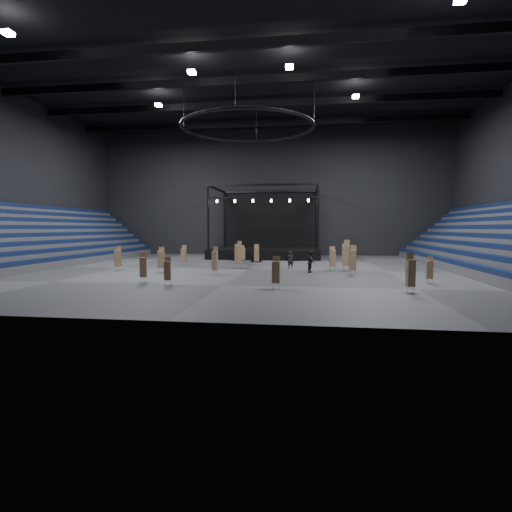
# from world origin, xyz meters

# --- Properties ---
(floor) EXTENTS (50.00, 50.00, 0.00)m
(floor) POSITION_xyz_m (0.00, 0.00, 0.00)
(floor) COLOR #454447
(floor) RESTS_ON ground
(ceiling) EXTENTS (50.00, 42.00, 0.20)m
(ceiling) POSITION_xyz_m (0.00, 0.00, 18.00)
(ceiling) COLOR black
(ceiling) RESTS_ON wall_back
(wall_back) EXTENTS (50.00, 0.20, 18.00)m
(wall_back) POSITION_xyz_m (0.00, 21.00, 9.00)
(wall_back) COLOR black
(wall_back) RESTS_ON ground
(wall_front) EXTENTS (50.00, 0.20, 18.00)m
(wall_front) POSITION_xyz_m (0.00, -21.00, 9.00)
(wall_front) COLOR black
(wall_front) RESTS_ON ground
(wall_left) EXTENTS (0.20, 42.00, 18.00)m
(wall_left) POSITION_xyz_m (-25.00, 0.00, 9.00)
(wall_left) COLOR black
(wall_left) RESTS_ON ground
(bleachers_left) EXTENTS (7.20, 40.00, 6.40)m
(bleachers_left) POSITION_xyz_m (-22.94, 0.00, 1.73)
(bleachers_left) COLOR #4C4C4E
(bleachers_left) RESTS_ON floor
(stage) EXTENTS (14.00, 10.00, 9.20)m
(stage) POSITION_xyz_m (0.00, 16.24, 1.45)
(stage) COLOR black
(stage) RESTS_ON floor
(truss_ring) EXTENTS (12.30, 12.30, 5.15)m
(truss_ring) POSITION_xyz_m (-0.00, 0.00, 13.00)
(truss_ring) COLOR black
(truss_ring) RESTS_ON ceiling
(roof_girders) EXTENTS (49.00, 30.35, 0.70)m
(roof_girders) POSITION_xyz_m (0.00, -0.00, 17.20)
(roof_girders) COLOR black
(roof_girders) RESTS_ON ceiling
(floodlights) EXTENTS (28.60, 16.60, 0.25)m
(floodlights) POSITION_xyz_m (0.00, -4.00, 16.60)
(floodlights) COLOR white
(floodlights) RESTS_ON roof_girders
(flight_case_left) EXTENTS (1.35, 0.71, 0.88)m
(flight_case_left) POSITION_xyz_m (-2.82, 10.06, 0.44)
(flight_case_left) COLOR black
(flight_case_left) RESTS_ON floor
(flight_case_mid) EXTENTS (1.24, 0.69, 0.80)m
(flight_case_mid) POSITION_xyz_m (-0.29, 7.93, 0.40)
(flight_case_mid) COLOR black
(flight_case_mid) RESTS_ON floor
(flight_case_right) EXTENTS (1.20, 0.70, 0.76)m
(flight_case_right) POSITION_xyz_m (3.68, 10.29, 0.38)
(flight_case_right) COLOR black
(flight_case_right) RESTS_ON floor
(chair_stack_0) EXTENTS (0.57, 0.57, 2.19)m
(chair_stack_0) POSITION_xyz_m (0.25, 4.23, 1.17)
(chair_stack_0) COLOR silver
(chair_stack_0) RESTS_ON floor
(chair_stack_1) EXTENTS (0.53, 0.53, 2.24)m
(chair_stack_1) POSITION_xyz_m (-11.43, -2.75, 1.17)
(chair_stack_1) COLOR silver
(chair_stack_1) RESTS_ON floor
(chair_stack_2) EXTENTS (0.55, 0.55, 2.19)m
(chair_stack_2) POSITION_xyz_m (7.78, 0.08, 1.17)
(chair_stack_2) COLOR silver
(chair_stack_2) RESTS_ON floor
(chair_stack_3) EXTENTS (0.51, 0.51, 1.93)m
(chair_stack_3) POSITION_xyz_m (-3.73, -10.99, 1.03)
(chair_stack_3) COLOR silver
(chair_stack_3) RESTS_ON floor
(chair_stack_4) EXTENTS (0.49, 0.49, 1.88)m
(chair_stack_4) POSITION_xyz_m (14.00, -7.70, 1.00)
(chair_stack_4) COLOR silver
(chair_stack_4) RESTS_ON floor
(chair_stack_5) EXTENTS (0.59, 0.59, 1.97)m
(chair_stack_5) POSITION_xyz_m (-1.62, 6.62, 1.06)
(chair_stack_5) COLOR silver
(chair_stack_5) RESTS_ON floor
(chair_stack_6) EXTENTS (0.55, 0.55, 2.22)m
(chair_stack_6) POSITION_xyz_m (-7.10, -3.46, 1.18)
(chair_stack_6) COLOR silver
(chair_stack_6) RESTS_ON floor
(chair_stack_7) EXTENTS (0.46, 0.46, 2.31)m
(chair_stack_7) POSITION_xyz_m (-2.05, -4.50, 1.18)
(chair_stack_7) COLOR silver
(chair_stack_7) RESTS_ON floor
(chair_stack_8) EXTENTS (0.67, 0.67, 2.30)m
(chair_stack_8) POSITION_xyz_m (-1.26, 1.53, 1.24)
(chair_stack_8) COLOR silver
(chair_stack_8) RESTS_ON floor
(chair_stack_9) EXTENTS (0.61, 0.61, 2.46)m
(chair_stack_9) POSITION_xyz_m (9.23, -3.37, 1.28)
(chair_stack_9) COLOR silver
(chair_stack_9) RESTS_ON floor
(chair_stack_10) EXTENTS (0.49, 0.49, 2.08)m
(chair_stack_10) POSITION_xyz_m (3.65, -11.71, 1.11)
(chair_stack_10) COLOR silver
(chair_stack_10) RESTS_ON floor
(chair_stack_11) EXTENTS (0.59, 0.59, 2.12)m
(chair_stack_11) POSITION_xyz_m (-5.94, -9.87, 1.12)
(chair_stack_11) COLOR silver
(chair_stack_11) RESTS_ON floor
(chair_stack_12) EXTENTS (0.67, 0.67, 2.79)m
(chair_stack_12) POSITION_xyz_m (9.01, 0.22, 1.44)
(chair_stack_12) COLOR silver
(chair_stack_12) RESTS_ON floor
(chair_stack_13) EXTENTS (0.49, 0.49, 2.11)m
(chair_stack_13) POSITION_xyz_m (-7.11, 2.82, 1.12)
(chair_stack_13) COLOR silver
(chair_stack_13) RESTS_ON floor
(chair_stack_14) EXTENTS (0.64, 0.64, 2.63)m
(chair_stack_14) POSITION_xyz_m (-1.00, 0.58, 1.34)
(chair_stack_14) COLOR silver
(chair_stack_14) RESTS_ON floor
(chair_stack_15) EXTENTS (0.51, 0.51, 2.38)m
(chair_stack_15) POSITION_xyz_m (11.70, -11.99, 1.22)
(chair_stack_15) COLOR silver
(chair_stack_15) RESTS_ON floor
(chair_stack_16) EXTENTS (0.45, 0.45, 2.13)m
(chair_stack_16) POSITION_xyz_m (9.44, 8.01, 1.12)
(chair_stack_16) COLOR silver
(chair_stack_16) RESTS_ON floor
(man_center) EXTENTS (0.72, 0.60, 1.69)m
(man_center) POSITION_xyz_m (3.89, 1.37, 0.84)
(man_center) COLOR black
(man_center) RESTS_ON floor
(crew_member) EXTENTS (0.92, 1.07, 1.90)m
(crew_member) POSITION_xyz_m (5.90, -1.92, 0.95)
(crew_member) COLOR black
(crew_member) RESTS_ON floor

